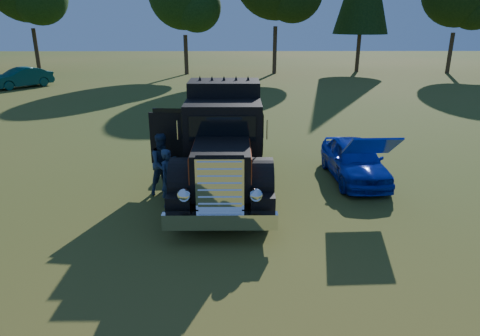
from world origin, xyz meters
name	(u,v)px	position (x,y,z in m)	size (l,w,h in m)	color
ground	(216,211)	(0.00, 0.00, 0.00)	(120.00, 120.00, 0.00)	#2D5218
diamond_t_truck	(224,146)	(0.17, 1.64, 1.28)	(3.38, 7.16, 3.00)	black
hotrod_coupe	(354,160)	(4.14, 2.33, 0.63)	(1.61, 4.03, 1.89)	#13079D
spectator_near	(169,178)	(-1.22, 0.37, 0.78)	(0.57, 0.37, 1.55)	#1C1D42
spectator_far	(164,164)	(-1.50, 1.25, 0.87)	(0.84, 0.66, 1.74)	#1D2345
distant_teal_car	(21,78)	(-15.10, 21.44, 0.71)	(1.50, 4.30, 1.42)	#0A2E3F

